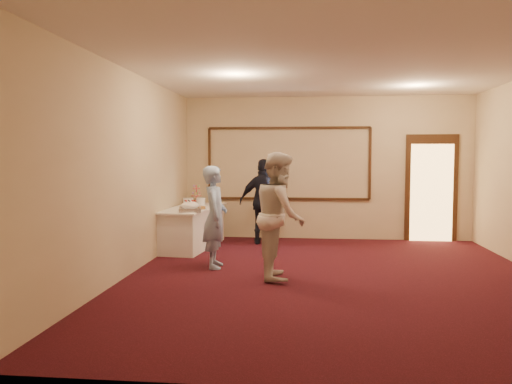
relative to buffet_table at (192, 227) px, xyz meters
The scene contains 14 objects.
floor 3.43m from the buffet_table, 40.25° to the right, with size 7.00×7.00×0.00m, color black.
room_walls 3.78m from the buffet_table, 40.25° to the right, with size 6.04×7.04×3.02m.
wall_molding 2.51m from the buffet_table, 35.22° to the left, with size 3.45×0.04×1.55m.
doorway 4.96m from the buffet_table, 14.79° to the left, with size 1.05×0.07×2.20m.
buffet_table is the anchor object (origin of this frame).
pavlova_tray 0.87m from the buffet_table, 79.04° to the right, with size 0.47×0.56×0.19m.
cupcake_stand 1.04m from the buffet_table, 97.09° to the left, with size 0.28×0.28×0.42m.
plate_stack_a 0.50m from the buffet_table, 127.09° to the left, with size 0.20×0.20×0.17m.
plate_stack_b 0.62m from the buffet_table, 77.25° to the left, with size 0.19×0.19×0.16m.
tart 0.59m from the buffet_table, 59.37° to the right, with size 0.29×0.29×0.06m.
man 1.90m from the buffet_table, 65.49° to the right, with size 0.58×0.38×1.60m, color #8DABDF.
woman 2.94m from the buffet_table, 51.07° to the right, with size 0.88×0.68×1.81m, color silver.
guest 1.53m from the buffet_table, 21.86° to the left, with size 1.00×0.41×1.70m, color black.
camera_flash 1.82m from the buffet_table, 14.23° to the left, with size 0.07×0.04×0.05m, color white.
Camera 1 is at (-0.39, -7.13, 1.73)m, focal length 35.00 mm.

